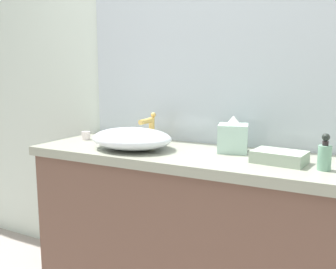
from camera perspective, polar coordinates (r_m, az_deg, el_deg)
The scene contains 9 objects.
bathroom_wall_rear at distance 1.97m, azimuth 10.60°, elevation 11.65°, with size 6.00×0.06×2.60m, color silver.
vanity_counter at distance 1.87m, azimuth 5.41°, elevation -15.66°, with size 1.73×0.52×0.85m.
wall_mirror_panel at distance 1.95m, azimuth 8.83°, elevation 12.19°, with size 1.62×0.01×0.94m, color #B2BCC6.
sink_basin at distance 1.84m, azimuth -5.62°, elevation -0.62°, with size 0.42×0.33×0.10m, color silver.
faucet at distance 1.98m, azimuth -2.80°, elevation 1.37°, with size 0.03×0.15×0.16m.
soap_dispenser at distance 1.54m, azimuth 23.02°, elevation -2.97°, with size 0.05×0.05×0.14m.
tissue_box at distance 1.78m, azimuth 10.00°, elevation -0.32°, with size 0.17×0.17×0.17m.
candle_jar at distance 2.15m, azimuth -12.55°, elevation -0.16°, with size 0.05×0.05×0.05m, color silver.
folded_hand_towel at distance 1.61m, azimuth 16.80°, elevation -3.34°, with size 0.21×0.14×0.05m, color #93A390.
Camera 1 is at (0.59, -1.14, 1.21)m, focal length 39.50 mm.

